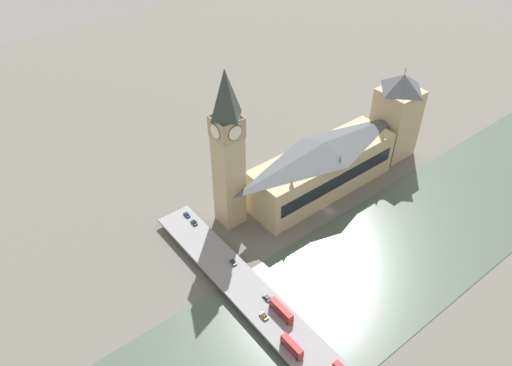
# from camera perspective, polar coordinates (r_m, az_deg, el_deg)

# --- Properties ---
(ground_plane) EXTENTS (600.00, 600.00, 0.00)m
(ground_plane) POSITION_cam_1_polar(r_m,az_deg,el_deg) (249.65, 8.33, -3.16)
(ground_plane) COLOR #605E56
(river_water) EXTENTS (65.03, 360.00, 0.30)m
(river_water) POSITION_cam_1_polar(r_m,az_deg,el_deg) (233.39, 15.04, -8.09)
(river_water) COLOR #47564C
(river_water) RESTS_ON ground_plane
(parliament_hall) EXTENTS (23.54, 80.58, 29.86)m
(parliament_hall) POSITION_cam_1_polar(r_m,az_deg,el_deg) (252.22, 7.62, 1.84)
(parliament_hall) COLOR tan
(parliament_hall) RESTS_ON ground_plane
(clock_tower) EXTENTS (12.20, 12.20, 79.91)m
(clock_tower) POSITION_cam_1_polar(r_m,az_deg,el_deg) (216.07, -3.25, 3.94)
(clock_tower) COLOR tan
(clock_tower) RESTS_ON ground_plane
(victoria_tower) EXTENTS (19.85, 19.85, 52.47)m
(victoria_tower) POSITION_cam_1_polar(r_m,az_deg,el_deg) (282.72, 15.73, 7.46)
(victoria_tower) COLOR tan
(victoria_tower) RESTS_ON ground_plane
(road_bridge) EXTENTS (162.06, 16.37, 4.25)m
(road_bridge) POSITION_cam_1_polar(r_m,az_deg,el_deg) (198.85, 3.02, -16.13)
(road_bridge) COLOR slate
(road_bridge) RESTS_ON ground_plane
(double_decker_bus_mid) EXTENTS (10.29, 2.55, 4.82)m
(double_decker_bus_mid) POSITION_cam_1_polar(r_m,az_deg,el_deg) (190.35, 4.13, -18.12)
(double_decker_bus_mid) COLOR red
(double_decker_bus_mid) RESTS_ON road_bridge
(double_decker_bus_rear) EXTENTS (11.94, 2.65, 4.67)m
(double_decker_bus_rear) POSITION_cam_1_polar(r_m,az_deg,el_deg) (199.09, 2.90, -14.34)
(double_decker_bus_rear) COLOR red
(double_decker_bus_rear) RESTS_ON road_bridge
(car_northbound_lead) EXTENTS (3.83, 1.93, 1.46)m
(car_northbound_lead) POSITION_cam_1_polar(r_m,az_deg,el_deg) (199.66, 0.90, -14.94)
(car_northbound_lead) COLOR gold
(car_northbound_lead) RESTS_ON road_bridge
(car_northbound_mid) EXTENTS (3.90, 1.84, 1.32)m
(car_northbound_mid) POSITION_cam_1_polar(r_m,az_deg,el_deg) (204.99, 1.26, -12.95)
(car_northbound_mid) COLOR black
(car_northbound_mid) RESTS_ON road_bridge
(car_southbound_mid) EXTENTS (3.87, 1.87, 1.37)m
(car_southbound_mid) POSITION_cam_1_polar(r_m,az_deg,el_deg) (217.12, -2.65, -9.01)
(car_southbound_mid) COLOR slate
(car_southbound_mid) RESTS_ON road_bridge
(car_southbound_tail) EXTENTS (3.82, 1.85, 1.47)m
(car_southbound_tail) POSITION_cam_1_polar(r_m,az_deg,el_deg) (235.65, -7.08, -4.48)
(car_southbound_tail) COLOR #2D5638
(car_southbound_tail) RESTS_ON road_bridge
(car_southbound_extra) EXTENTS (3.99, 1.82, 1.28)m
(car_southbound_extra) POSITION_cam_1_polar(r_m,az_deg,el_deg) (240.04, -7.91, -3.61)
(car_southbound_extra) COLOR navy
(car_southbound_extra) RESTS_ON road_bridge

